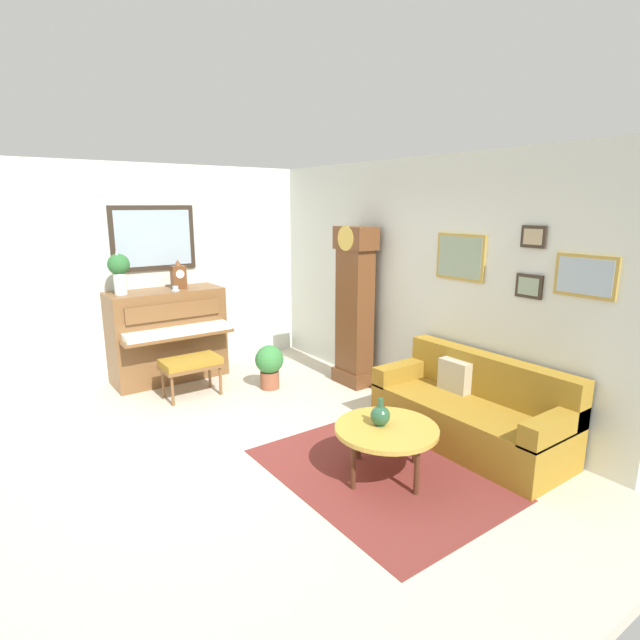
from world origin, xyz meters
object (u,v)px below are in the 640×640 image
at_px(grandfather_clock, 355,311).
at_px(couch, 471,412).
at_px(coffee_table, 387,430).
at_px(teacup, 175,289).
at_px(piano, 168,335).
at_px(green_jug, 380,415).
at_px(mantel_clock, 178,276).
at_px(piano_bench, 191,364).
at_px(potted_plant, 269,364).
at_px(flower_vase, 119,269).

xyz_separation_m(grandfather_clock, couch, (1.95, -0.13, -0.65)).
bearing_deg(coffee_table, teacup, -170.90).
bearing_deg(coffee_table, piano, -169.66).
xyz_separation_m(grandfather_clock, teacup, (-1.45, -1.78, 0.26)).
xyz_separation_m(couch, green_jug, (-0.08, -1.14, 0.23)).
xyz_separation_m(couch, mantel_clock, (-3.52, -1.56, 1.06)).
xyz_separation_m(coffee_table, green_jug, (-0.06, -0.02, 0.12)).
height_order(piano_bench, potted_plant, potted_plant).
distance_m(piano, grandfather_clock, 2.47).
distance_m(couch, green_jug, 1.16).
height_order(piano, couch, piano).
bearing_deg(grandfather_clock, piano_bench, -112.84).
distance_m(piano, coffee_table, 3.57).
relative_size(piano, green_jug, 6.00).
xyz_separation_m(piano_bench, coffee_table, (2.73, 0.64, 0.01)).
bearing_deg(piano_bench, coffee_table, 13.24).
bearing_deg(couch, grandfather_clock, 176.28).
xyz_separation_m(piano_bench, teacup, (-0.65, 0.10, 0.82)).
height_order(piano, teacup, teacup).
xyz_separation_m(grandfather_clock, mantel_clock, (-1.56, -1.69, 0.41)).
bearing_deg(mantel_clock, flower_vase, -90.04).
bearing_deg(piano_bench, mantel_clock, 165.70).
bearing_deg(mantel_clock, grandfather_clock, 47.20).
distance_m(couch, potted_plant, 2.58).
bearing_deg(coffee_table, grandfather_clock, 147.32).
distance_m(piano, flower_vase, 1.06).
height_order(coffee_table, potted_plant, potted_plant).
relative_size(grandfather_clock, flower_vase, 3.50).
relative_size(mantel_clock, flower_vase, 0.66).
distance_m(piano_bench, potted_plant, 0.96).
height_order(piano_bench, grandfather_clock, grandfather_clock).
height_order(flower_vase, green_jug, flower_vase).
bearing_deg(green_jug, teacup, -171.07).
bearing_deg(green_jug, piano_bench, -166.88).
bearing_deg(coffee_table, mantel_clock, -172.73).
bearing_deg(mantel_clock, coffee_table, 7.27).
bearing_deg(green_jug, piano, -169.81).
height_order(flower_vase, teacup, flower_vase).
height_order(coffee_table, green_jug, green_jug).
xyz_separation_m(piano_bench, mantel_clock, (-0.77, 0.20, 0.97)).
bearing_deg(couch, piano_bench, -147.39).
height_order(piano, grandfather_clock, grandfather_clock).
bearing_deg(grandfather_clock, teacup, -129.01).
relative_size(mantel_clock, teacup, 3.28).
bearing_deg(piano, teacup, 38.80).
xyz_separation_m(couch, coffee_table, (-0.02, -1.12, 0.11)).
relative_size(teacup, green_jug, 0.48).
bearing_deg(piano, flower_vase, -89.82).
xyz_separation_m(piano_bench, flower_vase, (-0.77, -0.54, 1.11)).
distance_m(couch, mantel_clock, 3.99).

